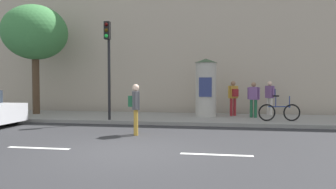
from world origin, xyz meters
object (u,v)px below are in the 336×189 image
Objects in this scene: pedestrian_in_dark_shirt at (135,104)px; pedestrian_with_backpack at (233,95)px; street_tree at (35,33)px; bicycle_leaning at (279,112)px; pedestrian_near_pole at (254,97)px; pedestrian_in_red_top at (270,95)px; poster_column at (206,87)px; traffic_light at (108,54)px.

pedestrian_in_dark_shirt is 6.34m from pedestrian_with_backpack.
bicycle_leaning is (11.85, -1.12, -3.76)m from street_tree.
pedestrian_near_pole is at bearing 0.62° from street_tree.
pedestrian_in_red_top is (5.27, 6.00, 0.11)m from pedestrian_in_dark_shirt.
street_tree is at bearing 174.59° from bicycle_leaning.
poster_column is at bearing -159.88° from pedestrian_in_red_top.
traffic_light is 2.44× the size of pedestrian_in_dark_shirt.
traffic_light is 0.76× the size of street_tree.
bicycle_leaning is at bearing -23.15° from poster_column.
pedestrian_in_red_top is (7.20, 3.30, -1.85)m from traffic_light.
street_tree is 3.17× the size of bicycle_leaning.
pedestrian_with_backpack is at bearing 25.89° from traffic_light.
pedestrian_in_red_top reaches higher than pedestrian_in_dark_shirt.
poster_column is at bearing -160.74° from pedestrian_with_backpack.
poster_column is 0.50× the size of street_tree.
pedestrian_near_pole reaches higher than pedestrian_in_dark_shirt.
traffic_light is at bearing -173.57° from bicycle_leaning.
poster_column is 3.34m from pedestrian_in_red_top.
pedestrian_near_pole reaches higher than bicycle_leaning.
pedestrian_in_dark_shirt is 0.98× the size of bicycle_leaning.
street_tree is 11.37m from pedestrian_near_pole.
pedestrian_in_red_top reaches higher than pedestrian_near_pole.
street_tree is at bearing -176.13° from pedestrian_with_backpack.
pedestrian_near_pole is 1.54m from pedestrian_in_red_top.
street_tree is at bearing 144.74° from pedestrian_in_dark_shirt.
bicycle_leaning is (5.30, 3.51, -0.50)m from pedestrian_in_dark_shirt.
pedestrian_in_dark_shirt is 1.03× the size of pedestrian_in_red_top.
pedestrian_near_pole is 0.97× the size of pedestrian_with_backpack.
bicycle_leaning is (0.94, -1.24, -0.58)m from pedestrian_near_pole.
traffic_light is 1.53× the size of poster_column.
street_tree is at bearing -179.38° from pedestrian_near_pole.
bicycle_leaning is at bearing -52.98° from pedestrian_near_pole.
pedestrian_near_pole is (10.92, 0.12, -3.18)m from street_tree.
pedestrian_with_backpack reaches higher than bicycle_leaning.
traffic_light is 5.18m from street_tree.
pedestrian_near_pole is at bearing 18.09° from traffic_light.
pedestrian_near_pole is at bearing 47.46° from pedestrian_in_dark_shirt.
pedestrian_with_backpack reaches higher than pedestrian_in_red_top.
pedestrian_near_pole is at bearing 127.02° from bicycle_leaning.
pedestrian_in_red_top is at bearing 20.74° from pedestrian_with_backpack.
poster_column is (4.09, 2.16, -1.45)m from traffic_light.
pedestrian_in_dark_shirt is 1.02× the size of pedestrian_with_backpack.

